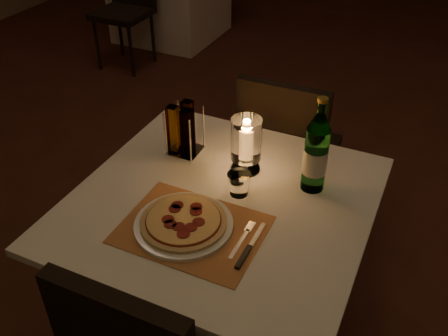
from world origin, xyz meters
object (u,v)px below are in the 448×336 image
at_px(chair_far, 286,144).
at_px(pizza, 184,221).
at_px(plate, 184,225).
at_px(tumbler, 239,184).
at_px(hurricane_candle, 246,141).
at_px(main_table, 222,272).
at_px(water_bottle, 316,154).

distance_m(chair_far, pizza, 0.92).
distance_m(plate, tumbler, 0.25).
height_order(chair_far, hurricane_candle, hurricane_candle).
height_order(main_table, pizza, pizza).
xyz_separation_m(tumbler, water_bottle, (0.22, 0.14, 0.10)).
xyz_separation_m(plate, hurricane_candle, (0.06, 0.38, 0.11)).
height_order(main_table, chair_far, chair_far).
relative_size(chair_far, plate, 2.81).
relative_size(plate, tumbler, 3.82).
bearing_deg(plate, tumbler, 68.63).
relative_size(main_table, hurricane_candle, 4.65).
distance_m(water_bottle, hurricane_candle, 0.26).
bearing_deg(main_table, tumbler, 52.40).
relative_size(main_table, pizza, 3.57).
xyz_separation_m(tumbler, hurricane_candle, (-0.04, 0.14, 0.08)).
bearing_deg(hurricane_candle, chair_far, 90.70).
xyz_separation_m(chair_far, hurricane_candle, (0.01, -0.52, 0.32)).
relative_size(chair_far, tumbler, 10.73).
xyz_separation_m(pizza, water_bottle, (0.31, 0.38, 0.12)).
distance_m(chair_far, water_bottle, 0.67).
height_order(main_table, tumbler, tumbler).
xyz_separation_m(pizza, hurricane_candle, (0.06, 0.38, 0.10)).
bearing_deg(main_table, pizza, -105.52).
bearing_deg(plate, pizza, -39.36).
relative_size(plate, water_bottle, 0.90).
xyz_separation_m(pizza, tumbler, (0.09, 0.23, 0.01)).
bearing_deg(hurricane_candle, pizza, -98.51).
bearing_deg(water_bottle, plate, -129.64).
bearing_deg(pizza, chair_far, 86.80).
bearing_deg(pizza, hurricane_candle, 81.49).
xyz_separation_m(main_table, tumbler, (0.04, 0.05, 0.41)).
xyz_separation_m(main_table, plate, (-0.05, -0.18, 0.38)).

